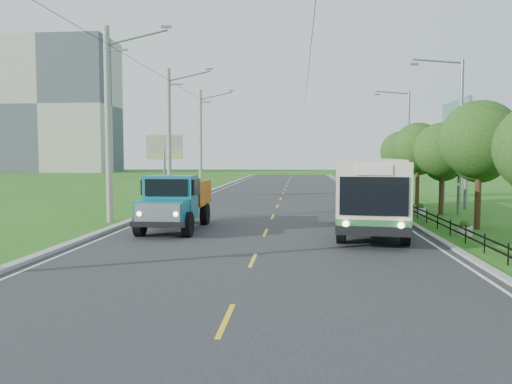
# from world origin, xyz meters

# --- Properties ---
(ground) EXTENTS (240.00, 240.00, 0.00)m
(ground) POSITION_xyz_m (0.00, 0.00, 0.00)
(ground) COLOR #245E16
(ground) RESTS_ON ground
(road) EXTENTS (14.00, 120.00, 0.02)m
(road) POSITION_xyz_m (0.00, 20.00, 0.01)
(road) COLOR #28282B
(road) RESTS_ON ground
(curb_left) EXTENTS (0.40, 120.00, 0.15)m
(curb_left) POSITION_xyz_m (-7.20, 20.00, 0.07)
(curb_left) COLOR #9E9E99
(curb_left) RESTS_ON ground
(curb_right) EXTENTS (0.30, 120.00, 0.10)m
(curb_right) POSITION_xyz_m (7.15, 20.00, 0.05)
(curb_right) COLOR #9E9E99
(curb_right) RESTS_ON ground
(edge_line_left) EXTENTS (0.12, 120.00, 0.00)m
(edge_line_left) POSITION_xyz_m (-6.65, 20.00, 0.02)
(edge_line_left) COLOR silver
(edge_line_left) RESTS_ON road
(edge_line_right) EXTENTS (0.12, 120.00, 0.00)m
(edge_line_right) POSITION_xyz_m (6.65, 20.00, 0.02)
(edge_line_right) COLOR silver
(edge_line_right) RESTS_ON road
(centre_dash) EXTENTS (0.12, 2.20, 0.00)m
(centre_dash) POSITION_xyz_m (0.00, 0.00, 0.02)
(centre_dash) COLOR yellow
(centre_dash) RESTS_ON road
(railing_right) EXTENTS (0.04, 40.00, 0.60)m
(railing_right) POSITION_xyz_m (8.00, 14.00, 0.30)
(railing_right) COLOR black
(railing_right) RESTS_ON ground
(pole_near) EXTENTS (3.51, 0.32, 10.00)m
(pole_near) POSITION_xyz_m (-8.26, 9.00, 5.09)
(pole_near) COLOR gray
(pole_near) RESTS_ON ground
(pole_mid) EXTENTS (3.51, 0.32, 10.00)m
(pole_mid) POSITION_xyz_m (-8.26, 21.00, 5.09)
(pole_mid) COLOR gray
(pole_mid) RESTS_ON ground
(pole_far) EXTENTS (3.51, 0.32, 10.00)m
(pole_far) POSITION_xyz_m (-8.26, 33.00, 5.09)
(pole_far) COLOR gray
(pole_far) RESTS_ON ground
(tree_third) EXTENTS (3.60, 3.62, 6.00)m
(tree_third) POSITION_xyz_m (9.86, 8.14, 3.99)
(tree_third) COLOR #382314
(tree_third) RESTS_ON ground
(tree_fourth) EXTENTS (3.24, 3.31, 5.40)m
(tree_fourth) POSITION_xyz_m (9.86, 14.14, 3.59)
(tree_fourth) COLOR #382314
(tree_fourth) RESTS_ON ground
(tree_fifth) EXTENTS (3.48, 3.52, 5.80)m
(tree_fifth) POSITION_xyz_m (9.86, 20.14, 3.85)
(tree_fifth) COLOR #382314
(tree_fifth) RESTS_ON ground
(tree_back) EXTENTS (3.30, 3.36, 5.50)m
(tree_back) POSITION_xyz_m (9.86, 26.14, 3.65)
(tree_back) COLOR #382314
(tree_back) RESTS_ON ground
(streetlight_mid) EXTENTS (3.02, 0.20, 9.07)m
(streetlight_mid) POSITION_xyz_m (10.64, 14.00, 4.90)
(streetlight_mid) COLOR slate
(streetlight_mid) RESTS_ON ground
(streetlight_far) EXTENTS (3.02, 0.20, 9.07)m
(streetlight_far) POSITION_xyz_m (10.64, 28.00, 4.90)
(streetlight_far) COLOR slate
(streetlight_far) RESTS_ON ground
(planter_near) EXTENTS (0.64, 0.64, 0.67)m
(planter_near) POSITION_xyz_m (8.60, 6.00, 0.29)
(planter_near) COLOR silver
(planter_near) RESTS_ON ground
(planter_mid) EXTENTS (0.64, 0.64, 0.67)m
(planter_mid) POSITION_xyz_m (8.60, 14.00, 0.29)
(planter_mid) COLOR silver
(planter_mid) RESTS_ON ground
(planter_far) EXTENTS (0.64, 0.64, 0.67)m
(planter_far) POSITION_xyz_m (8.60, 22.00, 0.29)
(planter_far) COLOR silver
(planter_far) RESTS_ON ground
(billboard_left) EXTENTS (3.00, 0.20, 5.20)m
(billboard_left) POSITION_xyz_m (-9.50, 24.00, 3.87)
(billboard_left) COLOR slate
(billboard_left) RESTS_ON ground
(billboard_right) EXTENTS (0.24, 6.00, 7.30)m
(billboard_right) POSITION_xyz_m (12.30, 20.00, 5.34)
(billboard_right) COLOR slate
(billboard_right) RESTS_ON ground
(apartment_near) EXTENTS (28.00, 14.00, 30.00)m
(apartment_near) POSITION_xyz_m (-55.00, 95.00, 15.00)
(apartment_near) COLOR #B7B2A3
(apartment_near) RESTS_ON ground
(apartment_far) EXTENTS (24.00, 14.00, 26.00)m
(apartment_far) POSITION_xyz_m (-80.00, 120.00, 13.00)
(apartment_far) COLOR #B7B2A3
(apartment_far) RESTS_ON ground
(bus) EXTENTS (4.96, 16.74, 3.19)m
(bus) POSITION_xyz_m (5.29, 10.10, 1.92)
(bus) COLOR #2C6F38
(bus) RESTS_ON ground
(dump_truck) EXTENTS (2.43, 6.10, 2.56)m
(dump_truck) POSITION_xyz_m (-4.23, 6.67, 1.45)
(dump_truck) COLOR #167087
(dump_truck) RESTS_ON ground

